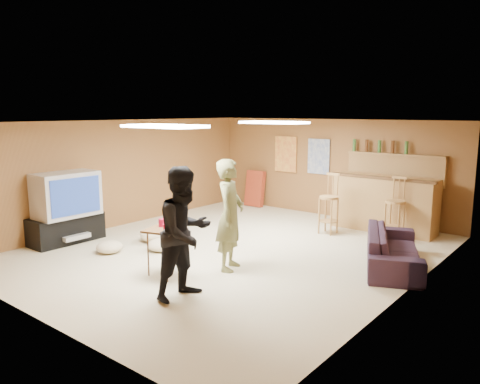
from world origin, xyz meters
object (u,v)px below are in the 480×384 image
Objects in this scene: bar_counter at (384,204)px; person_olive at (230,215)px; person_black at (185,233)px; tray_table at (165,253)px; sofa at (393,249)px; tv_body at (66,194)px.

person_olive reaches higher than bar_counter.
tray_table is at bearing 67.75° from person_black.
person_black reaches higher than sofa.
tv_body is 3.50m from person_black.
person_black reaches higher than person_olive.
tray_table is (-0.53, -0.83, -0.49)m from person_olive.
sofa is at bearing 45.66° from tray_table.
bar_counter is (4.15, 4.45, -0.35)m from tv_body.
tray_table is at bearing 112.00° from sofa.
tray_table is at bearing -1.83° from tv_body.
tv_body reaches higher than sofa.
bar_counter is 1.17× the size of person_black.
sofa is (5.12, 2.41, -0.61)m from tv_body.
person_olive reaches higher than sofa.
person_black reaches higher than tray_table.
bar_counter reaches higher than sofa.
sofa is at bearing -64.58° from bar_counter.
tv_body is 1.57× the size of tray_table.
bar_counter is 2.28m from sofa.
sofa is at bearing -72.20° from person_olive.
tray_table is (2.69, -0.09, -0.55)m from tv_body.
person_olive is at bearing 13.08° from tv_body.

